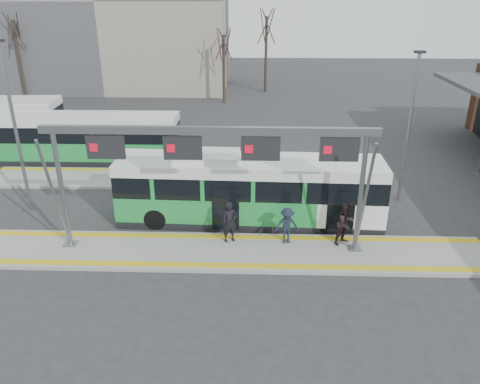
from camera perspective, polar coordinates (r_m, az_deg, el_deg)
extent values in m
plane|color=#2D2D30|center=(19.65, -2.11, -7.50)|extent=(120.00, 120.00, 0.00)
cube|color=gray|center=(19.61, -2.11, -7.31)|extent=(22.00, 3.00, 0.15)
cube|color=gray|center=(27.26, -9.41, 1.59)|extent=(20.00, 3.00, 0.15)
cube|color=gold|center=(20.56, -1.90, -5.46)|extent=(22.00, 0.35, 0.02)
cube|color=gold|center=(18.59, -2.35, -8.90)|extent=(22.00, 0.35, 0.02)
cube|color=gold|center=(28.28, -9.00, 2.62)|extent=(20.00, 0.35, 0.02)
cylinder|color=slate|center=(20.19, -20.90, 0.26)|extent=(0.20, 0.20, 5.05)
cube|color=slate|center=(21.24, -19.93, -5.93)|extent=(0.50, 0.50, 0.06)
cylinder|color=slate|center=(19.60, -21.63, -0.55)|extent=(0.12, 1.46, 4.90)
cylinder|color=slate|center=(19.12, 14.51, -0.19)|extent=(0.20, 0.20, 5.05)
cube|color=slate|center=(20.22, 13.80, -6.67)|extent=(0.50, 0.50, 0.06)
cylinder|color=slate|center=(18.49, 14.94, -1.06)|extent=(0.12, 1.46, 4.90)
cube|color=slate|center=(17.87, -3.90, 7.49)|extent=(13.00, 0.25, 0.30)
cube|color=black|center=(18.89, -16.06, 5.28)|extent=(1.50, 0.12, 0.95)
cube|color=red|center=(18.97, -17.42, 5.19)|extent=(0.32, 0.02, 0.32)
cube|color=black|center=(18.20, -6.99, 5.36)|extent=(1.50, 0.12, 0.95)
cube|color=red|center=(18.21, -8.43, 5.29)|extent=(0.32, 0.02, 0.32)
cube|color=black|center=(17.99, 2.54, 5.30)|extent=(1.50, 0.12, 0.95)
cube|color=red|center=(17.92, 1.09, 5.25)|extent=(0.32, 0.02, 0.32)
cube|color=black|center=(18.28, 12.02, 5.09)|extent=(1.50, 0.12, 0.95)
cube|color=red|center=(18.14, 10.65, 5.06)|extent=(0.32, 0.02, 0.32)
cube|color=gray|center=(54.96, -15.37, 21.64)|extent=(24.00, 12.00, 18.00)
cube|color=black|center=(22.23, 1.16, -3.04)|extent=(12.21, 2.97, 0.35)
cube|color=#1E8B3C|center=(21.90, 1.17, -1.27)|extent=(12.21, 2.97, 1.16)
cube|color=black|center=(21.47, 1.20, 1.37)|extent=(12.20, 2.90, 1.01)
cube|color=white|center=(21.19, 1.22, 3.26)|extent=(12.21, 2.97, 0.51)
cube|color=orange|center=(21.84, 17.30, 2.51)|extent=(0.11, 1.80, 0.28)
cube|color=white|center=(21.23, -4.25, 4.40)|extent=(3.09, 1.90, 0.30)
cylinder|color=black|center=(21.66, -10.29, -3.23)|extent=(1.02, 0.34, 1.01)
cylinder|color=black|center=(23.65, -9.03, -0.76)|extent=(1.02, 0.34, 1.01)
cylinder|color=black|center=(21.24, 10.90, -3.85)|extent=(1.02, 0.34, 1.01)
cylinder|color=black|center=(23.27, 10.29, -1.28)|extent=(1.02, 0.34, 1.01)
cube|color=black|center=(31.57, -18.18, 3.98)|extent=(11.87, 2.60, 0.35)
cube|color=#1E8B3C|center=(31.34, -18.35, 5.25)|extent=(11.87, 2.60, 1.14)
cube|color=black|center=(31.05, -18.60, 7.11)|extent=(11.87, 2.52, 0.99)
cube|color=white|center=(30.86, -18.78, 8.43)|extent=(11.87, 2.60, 0.49)
cylinder|color=black|center=(32.16, -25.87, 3.71)|extent=(0.99, 0.30, 0.99)
cylinder|color=black|center=(34.04, -24.28, 5.01)|extent=(0.99, 0.30, 0.99)
cylinder|color=black|center=(29.44, -12.38, 3.90)|extent=(0.99, 0.30, 0.99)
cylinder|color=black|center=(31.49, -11.48, 5.27)|extent=(0.99, 0.30, 0.99)
cylinder|color=black|center=(35.23, -25.35, 5.47)|extent=(1.09, 0.39, 1.07)
cylinder|color=black|center=(37.38, -23.97, 6.66)|extent=(1.09, 0.39, 1.07)
imported|color=black|center=(19.83, -1.27, -3.68)|extent=(0.78, 0.66, 1.81)
imported|color=black|center=(20.15, 12.75, -3.78)|extent=(1.14, 1.10, 1.85)
imported|color=#191F2E|center=(19.86, 5.75, -4.10)|extent=(1.08, 0.68, 1.60)
cylinder|color=#382B21|center=(45.31, -1.99, 14.67)|extent=(0.28, 0.28, 6.25)
cylinder|color=#382B21|center=(50.59, 3.18, 16.34)|extent=(0.28, 0.28, 7.58)
cylinder|color=#382B21|center=(52.14, -25.27, 14.35)|extent=(0.28, 0.28, 7.41)
cylinder|color=slate|center=(24.24, -25.64, 6.68)|extent=(0.16, 0.16, 8.08)
cylinder|color=slate|center=(24.47, 19.83, 7.01)|extent=(0.16, 0.16, 7.47)
cube|color=black|center=(23.77, 21.10, 15.65)|extent=(0.50, 0.25, 0.12)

